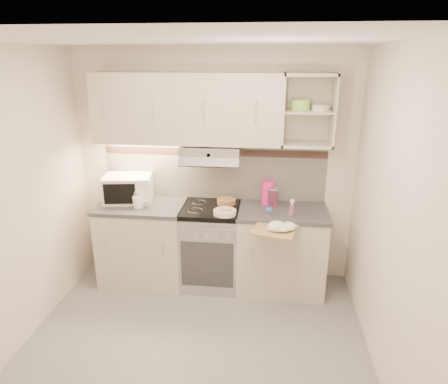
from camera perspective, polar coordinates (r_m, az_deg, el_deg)
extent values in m
plane|color=gray|center=(3.70, -4.40, -21.60)|extent=(3.00, 3.00, 0.00)
cube|color=silver|center=(4.35, -1.41, 3.55)|extent=(3.00, 0.04, 2.50)
cube|color=silver|center=(1.87, -13.82, -19.66)|extent=(3.00, 0.04, 2.50)
cube|color=silver|center=(3.64, -28.83, -1.98)|extent=(0.04, 2.80, 2.50)
cube|color=silver|center=(3.13, 23.14, -4.30)|extent=(0.04, 2.80, 2.50)
cube|color=white|center=(2.82, -5.75, 20.81)|extent=(3.00, 2.80, 0.04)
cube|color=silver|center=(4.36, -1.42, 3.14)|extent=(2.40, 0.02, 0.64)
cube|color=#3A251F|center=(4.30, -1.46, 5.68)|extent=(2.40, 0.01, 0.08)
cube|color=beige|center=(4.11, -5.34, 11.80)|extent=(1.90, 0.34, 0.70)
cube|color=beige|center=(4.04, 11.92, 11.36)|extent=(0.50, 0.34, 0.70)
cylinder|color=#92CE4F|center=(4.03, 10.82, 12.13)|extent=(0.19, 0.19, 0.10)
cylinder|color=silver|center=(4.05, 13.68, 11.66)|extent=(0.18, 0.18, 0.06)
cube|color=#B7B7BC|center=(4.11, -1.81, 5.92)|extent=(0.60, 0.40, 0.12)
cube|color=beige|center=(4.53, -11.36, -7.29)|extent=(0.90, 0.60, 0.86)
cube|color=#47474C|center=(4.36, -11.74, -1.97)|extent=(0.92, 0.62, 0.04)
cube|color=beige|center=(4.34, 8.10, -8.35)|extent=(0.90, 0.60, 0.86)
cube|color=#47474C|center=(4.15, 8.39, -2.82)|extent=(0.92, 0.62, 0.04)
cube|color=#B7B7BC|center=(4.37, -1.86, -7.98)|extent=(0.60, 0.58, 0.85)
cube|color=black|center=(4.19, -1.92, -2.48)|extent=(0.60, 0.60, 0.05)
cube|color=white|center=(4.44, -13.52, 0.53)|extent=(0.55, 0.45, 0.28)
cube|color=black|center=(4.28, -14.34, -0.25)|extent=(0.33, 0.07, 0.22)
cylinder|color=white|center=(4.25, -12.16, -1.39)|extent=(0.11, 0.11, 0.12)
cone|color=white|center=(4.19, -11.29, -1.37)|extent=(0.15, 0.08, 0.09)
torus|color=white|center=(4.22, -12.24, -0.42)|extent=(0.09, 0.05, 0.10)
cylinder|color=silver|center=(3.99, 0.12, -3.09)|extent=(0.23, 0.23, 0.01)
cylinder|color=silver|center=(3.99, 0.12, -2.89)|extent=(0.23, 0.23, 0.01)
cylinder|color=silver|center=(3.98, 0.12, -2.70)|extent=(0.23, 0.23, 0.01)
cube|color=silver|center=(3.98, 0.12, -2.57)|extent=(0.15, 0.04, 0.01)
cylinder|color=tan|center=(4.27, 0.34, -1.35)|extent=(0.20, 0.20, 0.05)
cylinder|color=#F3208B|center=(4.26, 6.26, -0.06)|extent=(0.13, 0.13, 0.25)
cube|color=#F3208B|center=(4.27, 7.05, 0.43)|extent=(0.03, 0.04, 0.11)
cylinder|color=white|center=(4.19, 7.03, -0.86)|extent=(0.11, 0.11, 0.19)
cylinder|color=#B7B7BC|center=(4.15, 7.09, 0.51)|extent=(0.11, 0.11, 0.02)
cylinder|color=silver|center=(3.96, 6.41, -3.01)|extent=(0.05, 0.05, 0.06)
cylinder|color=#287DC9|center=(3.95, 6.43, -2.46)|extent=(0.06, 0.06, 0.02)
cone|color=pink|center=(3.99, 9.66, -2.60)|extent=(0.07, 0.07, 0.11)
cube|color=tan|center=(3.74, 7.26, -5.40)|extent=(0.47, 0.44, 0.02)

